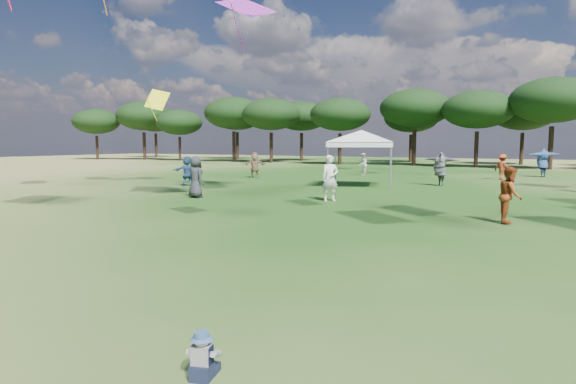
# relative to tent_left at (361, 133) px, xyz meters

# --- Properties ---
(tree_line) EXTENTS (108.78, 17.63, 7.77)m
(tree_line) POSITION_rel_tent_left_xyz_m (7.90, 25.45, 2.69)
(tree_line) COLOR black
(tree_line) RESTS_ON ground
(tent_left) EXTENTS (6.17, 6.17, 3.16)m
(tent_left) POSITION_rel_tent_left_xyz_m (0.00, 0.00, 0.00)
(tent_left) COLOR gray
(tent_left) RESTS_ON ground
(toddler) EXTENTS (0.34, 0.37, 0.47)m
(toddler) POSITION_rel_tent_left_xyz_m (5.32, -19.84, -2.53)
(toddler) COLOR #161B33
(toddler) RESTS_ON ground
(festival_crowd) EXTENTS (28.11, 21.99, 1.92)m
(festival_crowd) POSITION_rel_tent_left_xyz_m (5.21, 1.85, -1.88)
(festival_crowd) COLOR #292A2E
(festival_crowd) RESTS_ON ground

